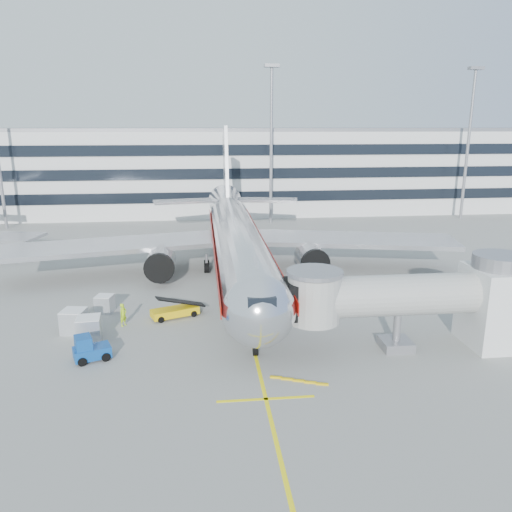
{
  "coord_description": "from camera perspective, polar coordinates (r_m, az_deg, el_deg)",
  "views": [
    {
      "loc": [
        -3.52,
        -40.82,
        16.08
      ],
      "look_at": [
        1.46,
        4.94,
        4.0
      ],
      "focal_mm": 35.0,
      "sensor_mm": 36.0,
      "label": 1
    }
  ],
  "objects": [
    {
      "name": "belt_loader",
      "position": [
        43.85,
        -9.26,
        -6.2
      ],
      "size": [
        4.31,
        2.84,
        2.03
      ],
      "color": "#DBB209",
      "rests_on": "ground"
    },
    {
      "name": "jet_bridge",
      "position": [
        38.37,
        18.37,
        -4.62
      ],
      "size": [
        17.8,
        4.5,
        7.0
      ],
      "color": "silver",
      "rests_on": "ground"
    },
    {
      "name": "stop_bar",
      "position": [
        31.46,
        1.14,
        -16.02
      ],
      "size": [
        6.0,
        0.25,
        0.01
      ],
      "primitive_type": "cube",
      "color": "yellow",
      "rests_on": "ground"
    },
    {
      "name": "baggage_tug",
      "position": [
        37.55,
        -18.5,
        -10.1
      ],
      "size": [
        2.83,
        2.29,
        1.87
      ],
      "color": "navy",
      "rests_on": "ground"
    },
    {
      "name": "ground",
      "position": [
        44.01,
        -1.2,
        -6.73
      ],
      "size": [
        180.0,
        180.0,
        0.0
      ],
      "primitive_type": "plane",
      "color": "gray",
      "rests_on": "ground"
    },
    {
      "name": "ramp_worker",
      "position": [
        42.8,
        -14.94,
        -6.5
      ],
      "size": [
        0.78,
        0.84,
        1.93
      ],
      "primitive_type": "imported",
      "rotation": [
        0.0,
        0.0,
        0.96
      ],
      "color": "#A8D616",
      "rests_on": "ground"
    },
    {
      "name": "light_mast_east",
      "position": [
        94.51,
        23.2,
        12.83
      ],
      "size": [
        2.4,
        1.2,
        25.45
      ],
      "color": "gray",
      "rests_on": "ground"
    },
    {
      "name": "terminal",
      "position": [
        99.17,
        -4.22,
        9.88
      ],
      "size": [
        150.0,
        24.25,
        15.6
      ],
      "color": "silver",
      "rests_on": "ground"
    },
    {
      "name": "lead_in_line",
      "position": [
        53.41,
        -2.14,
        -2.82
      ],
      "size": [
        0.25,
        70.0,
        0.01
      ],
      "primitive_type": "cube",
      "color": "yellow",
      "rests_on": "ground"
    },
    {
      "name": "cargo_container_left",
      "position": [
        40.81,
        -18.55,
        -7.88
      ],
      "size": [
        1.94,
        1.94,
        1.87
      ],
      "color": "silver",
      "rests_on": "ground"
    },
    {
      "name": "cargo_container_front",
      "position": [
        42.7,
        -20.07,
        -6.99
      ],
      "size": [
        2.05,
        2.05,
        1.88
      ],
      "color": "silver",
      "rests_on": "ground"
    },
    {
      "name": "light_mast_centre",
      "position": [
        83.62,
        1.76,
        13.88
      ],
      "size": [
        2.4,
        1.2,
        25.45
      ],
      "color": "gray",
      "rests_on": "ground"
    },
    {
      "name": "cargo_container_right",
      "position": [
        46.37,
        -16.91,
        -5.24
      ],
      "size": [
        1.68,
        1.68,
        1.53
      ],
      "color": "silver",
      "rests_on": "ground"
    },
    {
      "name": "main_jet",
      "position": [
        53.97,
        -2.32,
        2.02
      ],
      "size": [
        50.95,
        48.7,
        16.06
      ],
      "color": "silver",
      "rests_on": "ground"
    }
  ]
}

